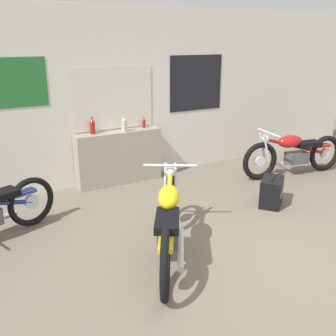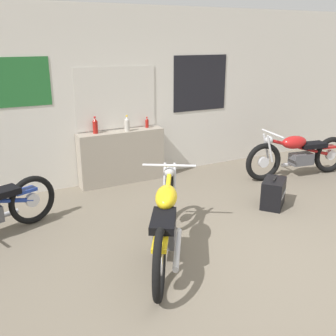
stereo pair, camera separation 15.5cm
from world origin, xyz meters
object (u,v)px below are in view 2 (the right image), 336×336
motorcycle_yellow (166,220)px  hard_case_black (273,193)px  bottle_center (147,123)px  bottle_left_center (127,124)px  motorcycle_red (298,154)px  bottle_leftmost (95,126)px

motorcycle_yellow → hard_case_black: size_ratio=3.56×
bottle_center → hard_case_black: bottle_center is taller
bottle_left_center → motorcycle_yellow: bottle_left_center is taller
bottle_center → motorcycle_red: bottle_center is taller
bottle_left_center → motorcycle_yellow: 2.49m
bottle_center → motorcycle_red: bearing=-26.7°
bottle_leftmost → hard_case_black: 2.89m
bottle_left_center → motorcycle_yellow: (-0.51, -2.37, -0.56)m
bottle_left_center → bottle_center: (0.39, 0.09, -0.03)m
motorcycle_yellow → hard_case_black: 2.05m
bottle_leftmost → bottle_left_center: bottle_leftmost is taller
bottle_left_center → hard_case_black: (1.47, -1.88, -0.79)m
bottle_left_center → bottle_center: size_ratio=1.43×
bottle_leftmost → bottle_left_center: 0.51m
motorcycle_red → hard_case_black: motorcycle_red is taller
bottle_center → motorcycle_yellow: (-0.90, -2.47, -0.53)m
bottle_leftmost → bottle_center: size_ratio=1.48×
bottle_leftmost → motorcycle_red: (3.22, -1.16, -0.59)m
motorcycle_yellow → hard_case_black: (1.97, 0.49, -0.23)m
bottle_leftmost → motorcycle_red: bottle_leftmost is taller
bottle_left_center → bottle_center: bearing=13.4°
bottle_leftmost → motorcycle_red: bearing=-19.8°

